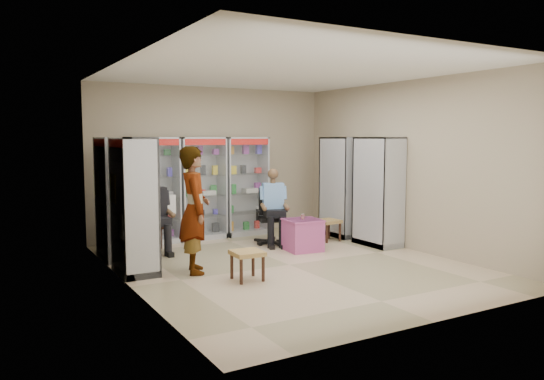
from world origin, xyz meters
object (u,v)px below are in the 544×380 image
cabinet_back_left (154,191)px  cabinet_left_near (134,206)px  cabinet_back_mid (201,188)px  cabinet_right_far (342,187)px  woven_stool_a (328,230)px  seated_shopkeeper (273,209)px  pink_trunk (303,235)px  cabinet_left_far (116,198)px  office_chair (272,216)px  woven_stool_b (247,265)px  cabinet_back_right (245,186)px  wooden_chair (154,225)px  cabinet_right_near (378,192)px  standing_man (194,210)px

cabinet_back_left → cabinet_left_near: (-0.93, -2.03, 0.00)m
cabinet_back_mid → cabinet_left_near: size_ratio=1.00×
cabinet_right_far → woven_stool_a: bearing=118.8°
seated_shopkeeper → cabinet_right_far: bearing=20.9°
pink_trunk → cabinet_left_far: bearing=161.2°
cabinet_back_mid → cabinet_left_near: 2.77m
office_chair → woven_stool_a: size_ratio=2.54×
cabinet_left_near → woven_stool_b: bearing=47.1°
cabinet_back_mid → cabinet_back_right: (0.95, 0.00, 0.00)m
cabinet_back_right → cabinet_left_near: size_ratio=1.00×
cabinet_back_mid → wooden_chair: cabinet_back_mid is taller
cabinet_back_left → woven_stool_b: 3.31m
woven_stool_b → woven_stool_a: bearing=33.6°
wooden_chair → office_chair: office_chair is taller
cabinet_right_far → cabinet_right_near: bearing=-180.0°
cabinet_right_near → cabinet_left_near: size_ratio=1.00×
cabinet_back_left → wooden_chair: bearing=-108.9°
cabinet_left_far → wooden_chair: bearing=106.4°
standing_man → cabinet_right_near: bearing=-72.3°
cabinet_back_left → cabinet_right_near: 4.18m
cabinet_right_far → seated_shopkeeper: 1.67m
cabinet_right_near → woven_stool_a: bearing=35.0°
cabinet_back_left → cabinet_back_mid: 0.95m
cabinet_left_near → cabinet_back_mid: bearing=137.2°
office_chair → woven_stool_b: size_ratio=2.52×
office_chair → seated_shopkeeper: seated_shopkeeper is taller
cabinet_back_left → standing_man: cabinet_back_left is taller
cabinet_back_left → woven_stool_b: cabinet_back_left is taller
cabinet_right_near → cabinet_back_left: bearing=57.7°
cabinet_back_right → cabinet_right_far: same height
office_chair → standing_man: bearing=-128.1°
wooden_chair → seated_shopkeeper: 2.20m
wooden_chair → woven_stool_a: wooden_chair is taller
cabinet_left_far → woven_stool_b: size_ratio=4.81×
cabinet_back_left → cabinet_left_near: 2.23m
cabinet_right_far → office_chair: bearing=89.8°
cabinet_left_near → wooden_chair: 1.56m
cabinet_back_mid → office_chair: 1.54m
cabinet_right_far → woven_stool_a: 1.02m
seated_shopkeeper → woven_stool_b: 2.60m
cabinet_left_far → office_chair: (2.83, -0.19, -0.48)m
cabinet_right_far → cabinet_left_far: 4.46m
cabinet_left_near → wooden_chair: (0.68, 1.30, -0.53)m
standing_man → cabinet_back_right: bearing=-25.6°
wooden_chair → woven_stool_a: bearing=-12.3°
cabinet_left_near → office_chair: (2.83, 0.91, -0.48)m
cabinet_left_far → wooden_chair: 0.89m
cabinet_back_left → woven_stool_a: size_ratio=4.86×
cabinet_back_left → pink_trunk: cabinet_back_left is taller
cabinet_right_far → woven_stool_a: size_ratio=4.86×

